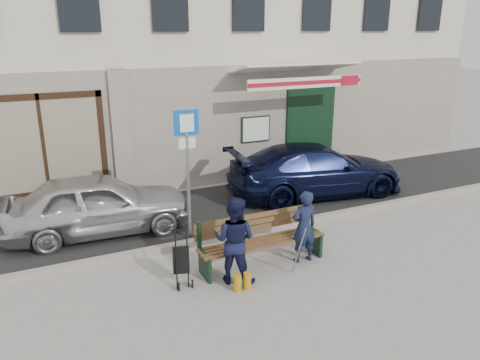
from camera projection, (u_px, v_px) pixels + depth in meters
ground at (263, 271)px, 8.37m from camera, size 80.00×80.00×0.00m
asphalt_lane at (202, 212)px, 11.04m from camera, size 60.00×3.20×0.01m
curb at (229, 236)px, 9.64m from camera, size 60.00×0.18×0.12m
car_silver at (98, 204)px, 9.74m from camera, size 3.89×1.78×1.29m
car_navy at (316, 170)px, 12.03m from camera, size 4.76×2.41×1.33m
parking_sign at (187, 155)px, 9.08m from camera, size 0.50×0.08×2.67m
bench at (260, 242)px, 8.46m from camera, size 2.40×1.17×0.98m
man at (304, 227)px, 8.53m from camera, size 0.51×0.34×1.38m
woman at (234, 240)px, 7.82m from camera, size 0.94×0.93×1.53m
stroller at (181, 261)px, 7.82m from camera, size 0.34×0.43×0.96m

